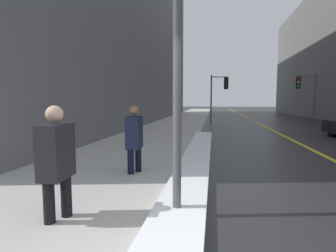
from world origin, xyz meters
name	(u,v)px	position (x,y,z in m)	size (l,w,h in m)	color
sidewalk_slab	(173,126)	(-2.00, 15.00, 0.01)	(4.00, 80.00, 0.01)	#B2AFA8
road_centre_stripe	(267,127)	(4.00, 15.00, 0.00)	(0.16, 80.00, 0.00)	gold
snow_bank_curb	(196,158)	(0.23, 4.99, 0.07)	(0.75, 11.39, 0.15)	white
lamp_post	(177,23)	(0.18, 1.39, 2.69)	(0.28, 0.28, 4.43)	#515156
traffic_light_near	(221,89)	(1.15, 17.89, 2.59)	(1.30, 0.45, 3.59)	#515156
traffic_light_far	(304,88)	(6.99, 17.93, 2.59)	(1.31, 0.33, 3.59)	#515156
pedestrian_trailing	(56,158)	(-1.42, 1.00, 0.88)	(0.33, 0.53, 1.59)	black
pedestrian_with_shoulder_bag	(134,136)	(-1.09, 3.49, 0.86)	(0.32, 0.72, 1.55)	black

